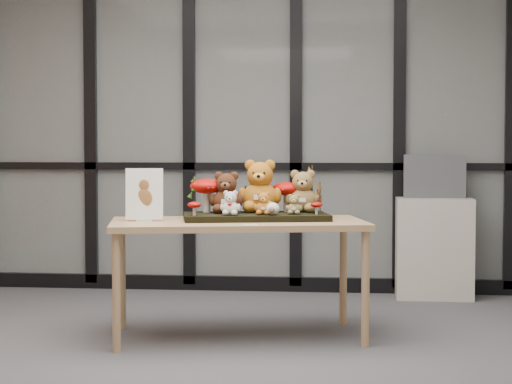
# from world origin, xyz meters

# --- Properties ---
(floor) EXTENTS (5.00, 5.00, 0.00)m
(floor) POSITION_xyz_m (0.00, 0.00, 0.00)
(floor) COLOR #4E4E53
(floor) RESTS_ON ground
(room_shell) EXTENTS (5.00, 5.00, 5.00)m
(room_shell) POSITION_xyz_m (0.00, 0.00, 1.68)
(room_shell) COLOR beige
(room_shell) RESTS_ON floor
(glass_partition) EXTENTS (4.90, 0.06, 2.78)m
(glass_partition) POSITION_xyz_m (-0.00, 2.47, 1.42)
(glass_partition) COLOR #2D383F
(glass_partition) RESTS_ON floor
(display_table) EXTENTS (1.73, 1.11, 0.75)m
(display_table) POSITION_xyz_m (0.20, 0.59, 0.68)
(display_table) COLOR tan
(display_table) RESTS_ON floor
(diorama_tray) EXTENTS (0.99, 0.64, 0.04)m
(diorama_tray) POSITION_xyz_m (0.30, 0.67, 0.77)
(diorama_tray) COLOR black
(diorama_tray) RESTS_ON display_table
(bear_pooh_yellow) EXTENTS (0.34, 0.31, 0.38)m
(bear_pooh_yellow) POSITION_xyz_m (0.32, 0.80, 0.98)
(bear_pooh_yellow) COLOR #B36818
(bear_pooh_yellow) RESTS_ON diorama_tray
(bear_brown_medium) EXTENTS (0.26, 0.25, 0.29)m
(bear_brown_medium) POSITION_xyz_m (0.11, 0.69, 0.94)
(bear_brown_medium) COLOR #422112
(bear_brown_medium) RESTS_ON diorama_tray
(bear_tan_back) EXTENTS (0.27, 0.25, 0.30)m
(bear_tan_back) POSITION_xyz_m (0.60, 0.83, 0.94)
(bear_tan_back) COLOR olive
(bear_tan_back) RESTS_ON diorama_tray
(bear_small_yellow) EXTENTS (0.14, 0.13, 0.16)m
(bear_small_yellow) POSITION_xyz_m (0.36, 0.56, 0.87)
(bear_small_yellow) COLOR #B76820
(bear_small_yellow) RESTS_ON diorama_tray
(bear_white_bow) EXTENTS (0.15, 0.14, 0.17)m
(bear_white_bow) POSITION_xyz_m (0.16, 0.51, 0.88)
(bear_white_bow) COLOR silver
(bear_white_bow) RESTS_ON diorama_tray
(bear_beige_small) EXTENTS (0.13, 0.12, 0.14)m
(bear_beige_small) POSITION_xyz_m (0.55, 0.63, 0.86)
(bear_beige_small) COLOR olive
(bear_beige_small) RESTS_ON diorama_tray
(plush_cream_hedgehog) EXTENTS (0.08, 0.07, 0.09)m
(plush_cream_hedgehog) POSITION_xyz_m (0.42, 0.54, 0.83)
(plush_cream_hedgehog) COLOR white
(plush_cream_hedgehog) RESTS_ON diorama_tray
(mushroom_back_left) EXTENTS (0.22, 0.22, 0.24)m
(mushroom_back_left) POSITION_xyz_m (-0.03, 0.74, 0.91)
(mushroom_back_left) COLOR #A10805
(mushroom_back_left) RESTS_ON diorama_tray
(mushroom_back_right) EXTENTS (0.19, 0.19, 0.22)m
(mushroom_back_right) POSITION_xyz_m (0.49, 0.86, 0.90)
(mushroom_back_right) COLOR #A10805
(mushroom_back_right) RESTS_ON diorama_tray
(mushroom_front_left) EXTENTS (0.09, 0.09, 0.09)m
(mushroom_front_left) POSITION_xyz_m (-0.06, 0.47, 0.84)
(mushroom_front_left) COLOR #A10805
(mushroom_front_left) RESTS_ON diorama_tray
(mushroom_front_right) EXTENTS (0.08, 0.08, 0.09)m
(mushroom_front_right) POSITION_xyz_m (0.69, 0.64, 0.83)
(mushroom_front_right) COLOR #A10805
(mushroom_front_right) RESTS_ON diorama_tray
(sprig_green_far_left) EXTENTS (0.05, 0.05, 0.24)m
(sprig_green_far_left) POSITION_xyz_m (-0.11, 0.71, 0.91)
(sprig_green_far_left) COLOR #0F350C
(sprig_green_far_left) RESTS_ON diorama_tray
(sprig_green_mid_left) EXTENTS (0.05, 0.05, 0.23)m
(sprig_green_mid_left) POSITION_xyz_m (0.03, 0.79, 0.91)
(sprig_green_mid_left) COLOR #0F350C
(sprig_green_mid_left) RESTS_ON diorama_tray
(sprig_dry_far_right) EXTENTS (0.05, 0.05, 0.31)m
(sprig_dry_far_right) POSITION_xyz_m (0.66, 0.84, 0.94)
(sprig_dry_far_right) COLOR brown
(sprig_dry_far_right) RESTS_ON diorama_tray
(sprig_dry_mid_right) EXTENTS (0.05, 0.05, 0.20)m
(sprig_dry_mid_right) POSITION_xyz_m (0.71, 0.73, 0.89)
(sprig_dry_mid_right) COLOR brown
(sprig_dry_mid_right) RESTS_ON diorama_tray
(sprig_green_centre) EXTENTS (0.05, 0.05, 0.17)m
(sprig_green_centre) POSITION_xyz_m (0.22, 0.84, 0.88)
(sprig_green_centre) COLOR #0F350C
(sprig_green_centre) RESTS_ON diorama_tray
(sign_holder) EXTENTS (0.24, 0.08, 0.33)m
(sign_holder) POSITION_xyz_m (-0.38, 0.49, 0.91)
(sign_holder) COLOR silver
(sign_holder) RESTS_ON display_table
(label_card) EXTENTS (0.09, 0.03, 0.00)m
(label_card) POSITION_xyz_m (0.31, 0.28, 0.75)
(label_card) COLOR white
(label_card) RESTS_ON display_table
(cabinet) EXTENTS (0.60, 0.35, 0.80)m
(cabinet) POSITION_xyz_m (1.57, 2.25, 0.40)
(cabinet) COLOR #B4AAA1
(cabinet) RESTS_ON floor
(monitor) EXTENTS (0.49, 0.05, 0.35)m
(monitor) POSITION_xyz_m (1.57, 2.27, 0.98)
(monitor) COLOR #4D4F55
(monitor) RESTS_ON cabinet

